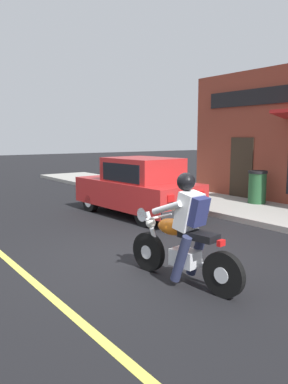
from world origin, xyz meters
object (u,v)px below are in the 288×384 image
(car_hatchback, at_px, (138,187))
(trash_bin, at_px, (257,187))
(motorcycle_with_rider, at_px, (184,238))
(traffic_cone, at_px, (187,186))

(car_hatchback, relative_size, trash_bin, 3.95)
(motorcycle_with_rider, bearing_deg, car_hatchback, 62.22)
(car_hatchback, xyz_separation_m, trash_bin, (3.51, -1.24, -0.13))
(trash_bin, distance_m, traffic_cone, 2.53)
(car_hatchback, xyz_separation_m, traffic_cone, (2.94, 1.21, -0.33))
(trash_bin, height_order, traffic_cone, trash_bin)
(motorcycle_with_rider, xyz_separation_m, car_hatchback, (2.26, 4.29, 0.09))
(motorcycle_with_rider, xyz_separation_m, traffic_cone, (5.20, 5.51, -0.25))
(car_hatchback, height_order, trash_bin, car_hatchback)
(car_hatchback, distance_m, trash_bin, 3.73)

